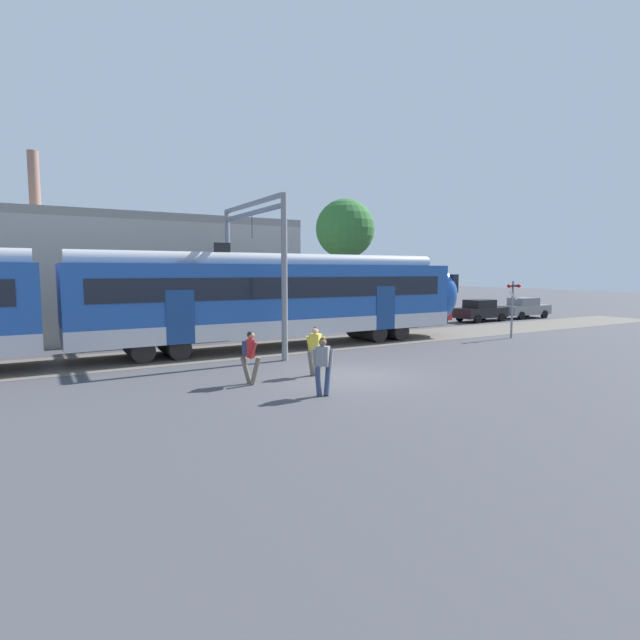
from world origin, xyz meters
TOP-DOWN VIEW (x-y plane):
  - ground_plane at (0.00, 0.00)m, footprint 160.00×160.00m
  - commuter_train at (-7.89, 7.00)m, footprint 38.05×3.07m
  - pedestrian_red at (-3.48, 0.57)m, footprint 0.58×0.64m
  - pedestrian_grey at (-2.24, -1.81)m, footprint 0.69×0.50m
  - pedestrian_yellow at (-1.06, 0.70)m, footprint 0.71×0.50m
  - parked_car_red at (12.74, 10.98)m, footprint 4.08×1.91m
  - parked_car_black at (17.97, 10.73)m, footprint 4.06×1.88m
  - parked_car_grey at (22.74, 10.82)m, footprint 4.06×1.87m
  - catenary_gantry at (-0.68, 7.00)m, footprint 0.24×6.64m
  - crossing_signal at (12.57, 3.74)m, footprint 0.96×0.22m
  - background_building at (-3.99, 14.08)m, footprint 16.28×5.00m
  - street_tree_right at (10.27, 16.32)m, footprint 4.18×4.18m

SIDE VIEW (x-z plane):
  - ground_plane at x=0.00m, z-range 0.00..0.00m
  - parked_car_red at x=12.74m, z-range 0.01..1.55m
  - parked_car_black at x=17.97m, z-range 0.01..1.55m
  - parked_car_grey at x=22.74m, z-range 0.01..1.55m
  - pedestrian_yellow at x=-1.06m, z-range 0.13..1.80m
  - pedestrian_red at x=-3.48m, z-range 0.16..1.82m
  - pedestrian_grey at x=-2.24m, z-range 0.16..1.82m
  - crossing_signal at x=12.57m, z-range 0.51..3.51m
  - commuter_train at x=-7.89m, z-range -0.11..4.62m
  - background_building at x=-3.99m, z-range -1.39..7.81m
  - catenary_gantry at x=-0.68m, z-range 1.05..7.58m
  - street_tree_right at x=10.27m, z-range 2.18..10.79m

